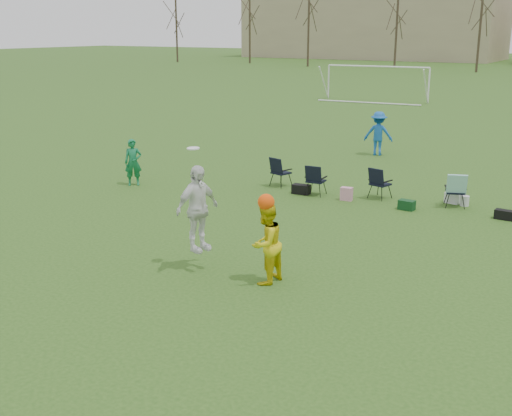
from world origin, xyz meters
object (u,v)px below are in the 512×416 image
Objects in this scene: fielder_green_near at (133,162)px; goal_left at (377,73)px; center_contest at (231,225)px; fielder_blue at (378,134)px.

goal_left is at bearing 54.14° from fielder_green_near.
goal_left is (-2.45, 28.40, 1.15)m from fielder_green_near.
fielder_green_near is at bearing -90.07° from goal_left.
fielder_green_near is 8.85m from center_contest.
center_contest reaches higher than fielder_blue.
fielder_blue is 14.41m from center_contest.
fielder_blue is 20.67m from goal_left.
center_contest is at bearing -75.86° from fielder_green_near.
fielder_green_near is 0.58× the size of center_contest.
center_contest reaches higher than fielder_green_near.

